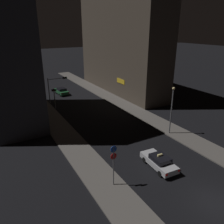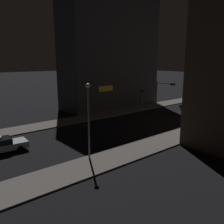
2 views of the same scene
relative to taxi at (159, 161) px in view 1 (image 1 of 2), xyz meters
The scene contains 11 objects.
ground_plane 6.36m from the taxi, 83.43° to the right, with size 300.00×300.00×0.00m, color black.
sidewalk_left 24.19m from the taxi, 104.80° to the left, with size 3.45×63.30×0.14m, color #5B5651.
sidewalk_right 24.60m from the taxi, 71.95° to the left, with size 3.45×63.30×0.14m, color #5B5651.
building_facade_left 26.79m from the taxi, 116.61° to the left, with size 6.51×18.18×21.68m.
building_facade_right 32.20m from the taxi, 66.14° to the left, with size 6.34×27.33×20.02m.
taxi is the anchor object (origin of this frame).
far_car 31.67m from the taxi, 90.70° to the left, with size 2.09×4.56×1.42m.
traffic_light_overhead 27.22m from the taxi, 95.79° to the left, with size 3.79×0.41×4.83m.
traffic_light_left_kerb 23.71m from the taxi, 100.24° to the left, with size 0.80×0.42×3.68m.
sign_pole_left 5.89m from the taxi, behind, with size 0.63×0.10×4.07m.
street_lamp_near_block 9.07m from the taxi, 39.56° to the left, with size 0.37×0.37×6.51m.
Camera 1 is at (-14.82, -8.58, 13.86)m, focal length 35.79 mm.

